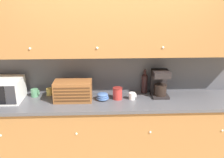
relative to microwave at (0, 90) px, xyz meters
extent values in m
plane|color=tan|center=(1.42, 0.27, -1.09)|extent=(24.00, 24.00, 0.00)
cube|color=white|center=(1.42, 0.30, 0.21)|extent=(5.95, 0.06, 2.60)
cube|color=#A36B38|center=(1.42, -0.04, -0.64)|extent=(3.55, 0.63, 0.91)
cube|color=#4C4C51|center=(1.42, -0.06, -0.16)|extent=(3.57, 0.66, 0.04)
sphere|color=white|center=(0.09, -0.37, -0.44)|extent=(0.03, 0.03, 0.03)
sphere|color=white|center=(0.97, -0.37, -0.44)|extent=(0.03, 0.03, 0.03)
sphere|color=white|center=(1.86, -0.37, -0.44)|extent=(0.03, 0.03, 0.03)
sphere|color=white|center=(2.75, -0.37, -0.44)|extent=(0.03, 0.03, 0.03)
cube|color=#4C4C51|center=(1.42, 0.27, 0.13)|extent=(3.55, 0.01, 0.56)
cube|color=#A36B38|center=(1.63, 0.09, 0.77)|extent=(3.13, 0.37, 0.72)
sphere|color=white|center=(0.45, -0.10, 0.54)|extent=(0.03, 0.03, 0.03)
sphere|color=white|center=(1.24, -0.10, 0.54)|extent=(0.03, 0.03, 0.03)
sphere|color=white|center=(2.02, -0.10, 0.54)|extent=(0.03, 0.03, 0.03)
cube|color=silver|center=(0.00, 0.00, 0.00)|extent=(0.54, 0.39, 0.29)
cube|color=#2D2D33|center=(0.20, -0.19, 0.00)|extent=(0.12, 0.01, 0.23)
cylinder|color=#4C845B|center=(0.39, 0.12, -0.09)|extent=(0.10, 0.10, 0.10)
torus|color=#4C845B|center=(0.45, 0.12, -0.09)|extent=(0.01, 0.07, 0.07)
cylinder|color=gold|center=(0.58, 0.16, -0.10)|extent=(0.08, 0.08, 0.09)
torus|color=gold|center=(0.62, 0.16, -0.09)|extent=(0.01, 0.06, 0.06)
cube|color=brown|center=(0.92, -0.04, -0.02)|extent=(0.47, 0.25, 0.26)
cube|color=#4B2C16|center=(0.92, -0.16, -0.10)|extent=(0.43, 0.01, 0.02)
cube|color=#4B2C16|center=(0.92, -0.16, -0.06)|extent=(0.43, 0.01, 0.02)
cube|color=#4B2C16|center=(0.92, -0.16, -0.02)|extent=(0.43, 0.01, 0.02)
cube|color=#4B2C16|center=(0.92, -0.16, 0.02)|extent=(0.43, 0.01, 0.02)
cube|color=#4B2C16|center=(0.92, -0.16, 0.07)|extent=(0.43, 0.01, 0.02)
ellipsoid|color=#3D5B93|center=(1.29, -0.04, -0.12)|extent=(0.16, 0.16, 0.04)
ellipsoid|color=#3D5B93|center=(1.29, -0.04, -0.10)|extent=(0.15, 0.15, 0.04)
ellipsoid|color=#3D5B93|center=(1.29, -0.04, -0.07)|extent=(0.14, 0.14, 0.04)
cylinder|color=#B22D28|center=(1.48, -0.02, -0.07)|extent=(0.12, 0.12, 0.14)
cylinder|color=maroon|center=(1.48, -0.02, 0.01)|extent=(0.13, 0.13, 0.01)
cylinder|color=silver|center=(1.67, -0.03, -0.10)|extent=(0.08, 0.08, 0.09)
torus|color=silver|center=(1.72, -0.03, -0.10)|extent=(0.01, 0.06, 0.06)
cylinder|color=black|center=(1.87, 0.20, -0.03)|extent=(0.08, 0.08, 0.22)
sphere|color=black|center=(1.87, 0.20, 0.08)|extent=(0.08, 0.08, 0.08)
cylinder|color=black|center=(1.87, 0.20, 0.14)|extent=(0.03, 0.03, 0.08)
cube|color=black|center=(2.05, 0.04, -0.13)|extent=(0.21, 0.23, 0.03)
cylinder|color=black|center=(2.05, 0.02, -0.04)|extent=(0.16, 0.16, 0.14)
cube|color=black|center=(2.05, 0.13, 0.03)|extent=(0.21, 0.05, 0.36)
cube|color=black|center=(2.05, 0.04, 0.17)|extent=(0.21, 0.23, 0.08)
camera|label=1|loc=(1.28, -3.00, 1.10)|focal=40.00mm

